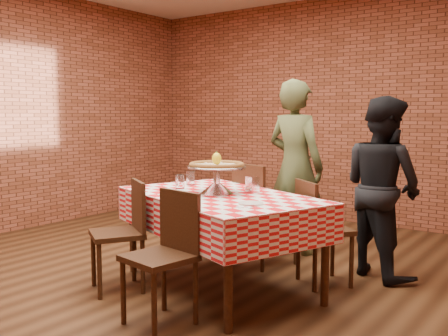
% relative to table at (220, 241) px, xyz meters
% --- Properties ---
extents(ground, '(6.00, 6.00, 0.00)m').
position_rel_table_xyz_m(ground, '(-0.43, 0.01, -0.38)').
color(ground, black).
rests_on(ground, ground).
extents(back_wall, '(5.50, 0.00, 5.50)m').
position_rel_table_xyz_m(back_wall, '(-0.43, 3.01, 1.08)').
color(back_wall, brown).
rests_on(back_wall, ground).
extents(table, '(1.92, 1.53, 0.75)m').
position_rel_table_xyz_m(table, '(0.00, 0.00, 0.00)').
color(table, '#3B2211').
rests_on(table, ground).
extents(tablecloth, '(1.97, 1.58, 0.29)m').
position_rel_table_xyz_m(tablecloth, '(0.00, 0.00, 0.24)').
color(tablecloth, red).
rests_on(tablecloth, table).
extents(pizza_stand, '(0.66, 0.66, 0.21)m').
position_rel_table_xyz_m(pizza_stand, '(-0.05, 0.03, 0.49)').
color(pizza_stand, silver).
rests_on(pizza_stand, tablecloth).
extents(pizza, '(0.61, 0.61, 0.03)m').
position_rel_table_xyz_m(pizza, '(-0.05, 0.03, 0.60)').
color(pizza, '#C5B788').
rests_on(pizza, pizza_stand).
extents(lemon, '(0.10, 0.10, 0.10)m').
position_rel_table_xyz_m(lemon, '(-0.05, 0.03, 0.66)').
color(lemon, yellow).
rests_on(lemon, pizza).
extents(water_glass_left, '(0.10, 0.10, 0.12)m').
position_rel_table_xyz_m(water_glass_left, '(-0.45, 0.04, 0.44)').
color(water_glass_left, white).
rests_on(water_glass_left, tablecloth).
extents(water_glass_right, '(0.10, 0.10, 0.12)m').
position_rel_table_xyz_m(water_glass_right, '(-0.53, 0.28, 0.44)').
color(water_glass_right, white).
rests_on(water_glass_right, tablecloth).
extents(side_plate, '(0.22, 0.22, 0.01)m').
position_rel_table_xyz_m(side_plate, '(0.45, -0.24, 0.39)').
color(side_plate, white).
rests_on(side_plate, tablecloth).
extents(sweetener_packet_a, '(0.06, 0.05, 0.00)m').
position_rel_table_xyz_m(sweetener_packet_a, '(0.46, -0.39, 0.39)').
color(sweetener_packet_a, white).
rests_on(sweetener_packet_a, tablecloth).
extents(sweetener_packet_b, '(0.06, 0.05, 0.00)m').
position_rel_table_xyz_m(sweetener_packet_b, '(0.52, -0.36, 0.39)').
color(sweetener_packet_b, white).
rests_on(sweetener_packet_b, tablecloth).
extents(condiment_caddy, '(0.11, 0.10, 0.13)m').
position_rel_table_xyz_m(condiment_caddy, '(0.16, 0.23, 0.45)').
color(condiment_caddy, silver).
rests_on(condiment_caddy, tablecloth).
extents(chair_near_left, '(0.54, 0.54, 0.87)m').
position_rel_table_xyz_m(chair_near_left, '(-0.62, -0.53, 0.06)').
color(chair_near_left, '#3B2211').
rests_on(chair_near_left, ground).
extents(chair_near_right, '(0.46, 0.46, 0.88)m').
position_rel_table_xyz_m(chair_near_right, '(0.11, -0.82, 0.06)').
color(chair_near_right, '#3B2211').
rests_on(chair_near_right, ground).
extents(chair_far_left, '(0.58, 0.58, 0.94)m').
position_rel_table_xyz_m(chair_far_left, '(-0.05, 0.79, 0.10)').
color(chair_far_left, '#3B2211').
rests_on(chair_far_left, ground).
extents(chair_far_right, '(0.53, 0.53, 0.86)m').
position_rel_table_xyz_m(chair_far_right, '(0.65, 0.57, 0.05)').
color(chair_far_right, '#3B2211').
rests_on(chair_far_right, ground).
extents(diner_olive, '(0.69, 0.51, 1.73)m').
position_rel_table_xyz_m(diner_olive, '(-0.03, 1.32, 0.49)').
color(diner_olive, '#444B29').
rests_on(diner_olive, ground).
extents(diner_black, '(0.93, 0.87, 1.54)m').
position_rel_table_xyz_m(diner_black, '(0.94, 1.07, 0.40)').
color(diner_black, black).
rests_on(diner_black, ground).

